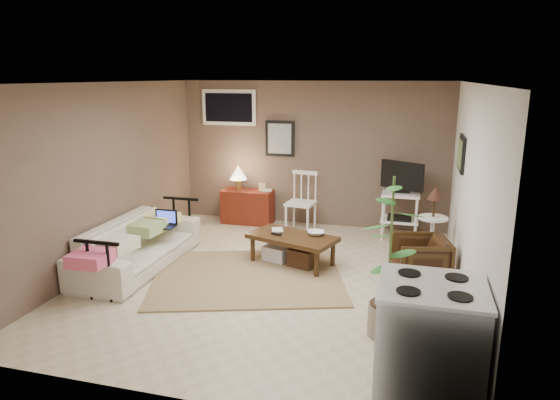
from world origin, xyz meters
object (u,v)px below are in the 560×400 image
(coffee_table, at_px, (292,247))
(potted_plant, at_px, (390,252))
(sofa, at_px, (138,237))
(armchair, at_px, (420,258))
(red_console, at_px, (247,203))
(stove, at_px, (428,347))
(tv_stand, at_px, (401,198))
(spindle_chair, at_px, (301,203))
(side_table, at_px, (433,216))

(coffee_table, xyz_separation_m, potted_plant, (1.34, -1.59, 0.62))
(sofa, bearing_deg, armchair, -83.06)
(red_console, relative_size, armchair, 1.57)
(stove, bearing_deg, tv_stand, 94.82)
(sofa, bearing_deg, spindle_chair, -38.28)
(red_console, height_order, side_table, side_table)
(side_table, height_order, potted_plant, potted_plant)
(coffee_table, height_order, tv_stand, tv_stand)
(coffee_table, bearing_deg, stove, -56.94)
(spindle_chair, relative_size, potted_plant, 0.59)
(spindle_chair, distance_m, armchair, 2.57)
(coffee_table, distance_m, spindle_chair, 1.60)
(red_console, height_order, stove, stove)
(spindle_chair, height_order, side_table, side_table)
(stove, bearing_deg, armchair, 90.91)
(red_console, distance_m, spindle_chair, 1.01)
(tv_stand, bearing_deg, coffee_table, -130.77)
(armchair, bearing_deg, coffee_table, -109.11)
(sofa, distance_m, potted_plant, 3.46)
(side_table, xyz_separation_m, stove, (-0.11, -3.23, -0.15))
(spindle_chair, xyz_separation_m, stove, (1.93, -4.17, 0.05))
(coffee_table, bearing_deg, sofa, -162.73)
(stove, bearing_deg, side_table, 88.07)
(spindle_chair, bearing_deg, side_table, -24.86)
(coffee_table, bearing_deg, red_console, 125.50)
(coffee_table, relative_size, potted_plant, 0.79)
(coffee_table, height_order, spindle_chair, spindle_chair)
(red_console, relative_size, side_table, 0.95)
(tv_stand, xyz_separation_m, side_table, (0.46, -0.94, 0.01))
(spindle_chair, xyz_separation_m, tv_stand, (1.58, -0.00, 0.19))
(sofa, relative_size, stove, 2.09)
(coffee_table, xyz_separation_m, spindle_chair, (-0.23, 1.57, 0.21))
(tv_stand, relative_size, stove, 1.19)
(coffee_table, height_order, side_table, side_table)
(red_console, distance_m, side_table, 3.23)
(sofa, xyz_separation_m, side_table, (3.75, 1.23, 0.23))
(coffee_table, xyz_separation_m, armchair, (1.66, -0.16, 0.08))
(armchair, height_order, stove, stove)
(side_table, height_order, armchair, side_table)
(sofa, relative_size, armchair, 3.33)
(spindle_chair, bearing_deg, coffee_table, -81.66)
(potted_plant, bearing_deg, stove, -70.86)
(red_console, xyz_separation_m, potted_plant, (2.56, -3.30, 0.51))
(sofa, xyz_separation_m, stove, (3.64, -2.01, 0.09))
(sofa, relative_size, spindle_chair, 2.21)
(red_console, bearing_deg, sofa, -107.34)
(sofa, relative_size, potted_plant, 1.31)
(potted_plant, height_order, stove, potted_plant)
(tv_stand, xyz_separation_m, potted_plant, (-0.00, -3.15, 0.22))
(spindle_chair, bearing_deg, stove, -65.21)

